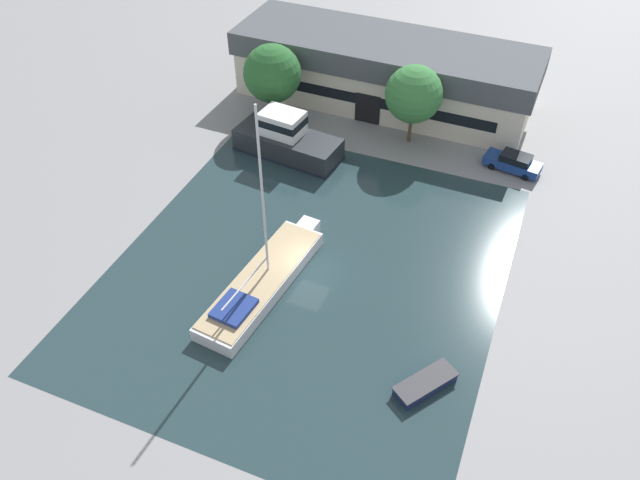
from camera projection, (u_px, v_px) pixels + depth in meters
name	position (u px, v px, depth m)	size (l,w,h in m)	color
ground_plane	(308.00, 271.00, 43.40)	(440.00, 440.00, 0.00)	gray
water_canal	(308.00, 271.00, 43.40)	(26.03, 29.73, 0.01)	#23383D
warehouse_building	(384.00, 71.00, 58.54)	(28.33, 9.37, 6.21)	beige
quay_tree_near_building	(414.00, 94.00, 52.31)	(4.88, 4.88, 7.09)	brown
quay_tree_by_water	(272.00, 74.00, 55.06)	(5.16, 5.16, 7.21)	brown
parked_car	(513.00, 162.00, 51.67)	(4.87, 2.55, 1.55)	navy
sailboat_moored	(263.00, 281.00, 41.81)	(4.28, 13.11, 13.61)	silver
motor_cruiser	(287.00, 139.00, 53.04)	(9.58, 4.59, 3.92)	#23282D
small_dinghy	(425.00, 384.00, 36.06)	(3.42, 4.02, 0.66)	#19234C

